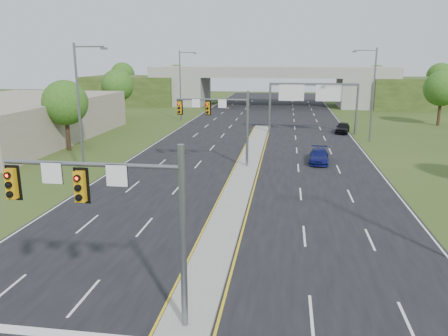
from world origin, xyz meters
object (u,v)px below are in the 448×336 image
Objects in this scene: signal_mast_near at (119,206)px; overpass at (271,89)px; car_far_c at (343,128)px; sign_gantry at (312,94)px; car_far_b at (319,156)px; signal_mast_far at (222,116)px.

overpass is at bearing 88.38° from signal_mast_near.
signal_mast_near is 48.17m from car_far_c.
car_far_c is (4.32, 1.14, -4.51)m from sign_gantry.
signal_mast_near reaches higher than sign_gantry.
signal_mast_near is 1.56× the size of car_far_b.
overpass reaches higher than signal_mast_near.
signal_mast_near is 0.09× the size of overpass.
signal_mast_far is at bearing -92.35° from overpass.
signal_mast_near is 45.88m from sign_gantry.
signal_mast_far is at bearing -109.67° from car_far_c.
overpass is at bearing 100.79° from sign_gantry.
signal_mast_far is at bearing -157.57° from car_far_b.
sign_gantry is (8.95, 44.99, 0.51)m from signal_mast_near.
overpass is at bearing 87.65° from signal_mast_far.
overpass is 19.16× the size of car_far_c.
signal_mast_near reaches higher than car_far_c.
car_far_c is at bearing 73.96° from signal_mast_near.
signal_mast_near is 0.60× the size of sign_gantry.
sign_gantry is at bearing 65.89° from signal_mast_far.
car_far_b is at bearing 18.26° from signal_mast_far.
overpass is 17.87× the size of car_far_b.
signal_mast_far is 0.09× the size of overpass.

